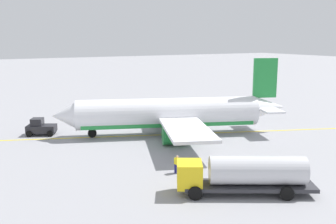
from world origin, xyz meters
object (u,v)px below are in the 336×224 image
airplane (172,114)px  pushback_tug (41,127)px  fuel_tanker (244,173)px  refueling_worker (177,165)px  safety_cone_nose (78,125)px

airplane → pushback_tug: size_ratio=7.21×
fuel_tanker → refueling_worker: 7.29m
airplane → safety_cone_nose: airplane is taller
refueling_worker → safety_cone_nose: size_ratio=2.66×
pushback_tug → refueling_worker: size_ratio=2.41×
pushback_tug → refueling_worker: (-8.12, 21.11, -0.19)m
pushback_tug → safety_cone_nose: 5.95m
fuel_tanker → safety_cone_nose: size_ratio=16.83×
refueling_worker → fuel_tanker: bearing=108.0°
fuel_tanker → pushback_tug: bearing=-69.7°
fuel_tanker → safety_cone_nose: 30.45m
airplane → refueling_worker: size_ratio=17.35×
fuel_tanker → pushback_tug: fuel_tanker is taller
refueling_worker → safety_cone_nose: refueling_worker is taller
pushback_tug → fuel_tanker: bearing=110.3°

